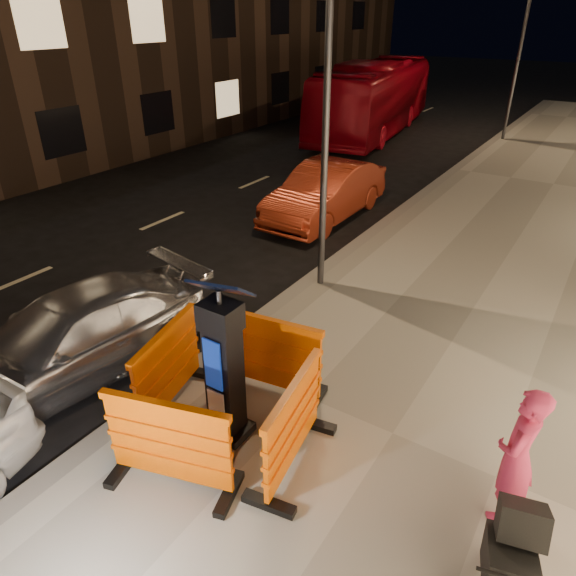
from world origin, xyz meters
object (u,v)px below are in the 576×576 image
Objects in this scene: barrier_back at (271,356)px; bus_doubledecker at (372,133)px; car_red at (325,218)px; stroller at (510,562)px; man at (517,456)px; parking_kiosk at (224,364)px; car_silver at (81,371)px; barrier_front at (169,445)px; barrier_bldgside at (293,426)px; barrier_kerbside at (168,369)px.

bus_doubledecker is (-6.26, 16.88, -0.72)m from barrier_back.
stroller is (6.18, -7.78, 0.60)m from car_red.
man is 1.77× the size of stroller.
car_red is at bearing 99.25° from parking_kiosk.
car_silver is at bearing -76.17° from man.
barrier_front is 1.34m from barrier_bldgside.
parking_kiosk reaches higher than barrier_front.
car_silver is (-2.75, 0.83, -0.72)m from barrier_front.
barrier_back and barrier_bldgside have the same top height.
man is 0.99m from stroller.
barrier_back is at bearing -78.33° from bus_doubledecker.
car_silver is 0.99× the size of car_red.
bus_doubledecker is at bearing -144.91° from man.
man is at bearing -83.19° from barrier_bldgside.
man is at bearing 10.40° from barrier_front.
barrier_kerbside is 1.00× the size of barrier_bldgside.
man is at bearing -70.04° from bus_doubledecker.
barrier_front is 1.90m from barrier_back.
car_red is at bearing 92.09° from barrier_front.
car_red is at bearing 100.38° from car_silver.
parking_kiosk is 3.20m from man.
barrier_back reaches higher than car_silver.
car_red is 4.69× the size of stroller.
barrier_front is 1.00× the size of barrier_back.
parking_kiosk is at bearing 80.51° from barrier_bldgside.
barrier_kerbside is at bearing 118.51° from barrier_front.
barrier_front is 3.52m from man.
barrier_bldgside is at bearing 28.51° from barrier_front.
bus_doubledecker is at bearing 101.85° from barrier_back.
parking_kiosk is 1.40× the size of barrier_front.
car_silver is (-2.75, -0.12, -1.18)m from parking_kiosk.
parking_kiosk is at bearing -103.49° from barrier_kerbside.
parking_kiosk is 0.19× the size of bus_doubledecker.
barrier_kerbside is 1.90m from barrier_bldgside.
bus_doubledecker is (-3.41, 10.31, 0.00)m from car_red.
car_red is 2.65× the size of man.
barrier_back is 0.35× the size of car_red.
car_red is (-1.90, 7.51, -0.72)m from barrier_kerbside.
car_red is at bearing 0.66° from barrier_kerbside.
man is (2.18, 0.64, 0.22)m from barrier_bldgside.
barrier_bldgside is 2.40m from stroller.
barrier_front and barrier_bldgside have the same top height.
barrier_back is at bearing 73.51° from barrier_front.
barrier_kerbside is 4.14m from man.
car_silver is (-3.70, -0.12, -0.72)m from barrier_bldgside.
parking_kiosk is 0.49× the size of car_silver.
barrier_front is 19.81m from bus_doubledecker.
barrier_front is 0.35× the size of car_red.
car_silver is 6.12m from stroller.
parking_kiosk is at bearing -79.34° from bus_doubledecker.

